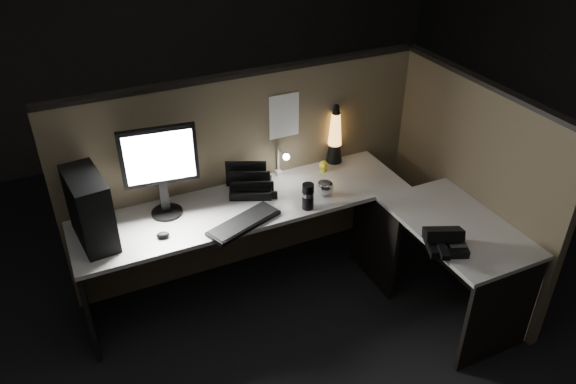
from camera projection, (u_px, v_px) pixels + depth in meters
name	position (u px, v px, depth m)	size (l,w,h in m)	color
floor	(303.00, 333.00, 3.78)	(6.00, 6.00, 0.00)	black
room_shell	(308.00, 112.00, 2.91)	(6.00, 6.00, 6.00)	silver
partition_back	(248.00, 174.00, 4.09)	(2.66, 0.06, 1.50)	brown
partition_right	(468.00, 188.00, 3.93)	(0.06, 1.66, 1.50)	brown
desk	(312.00, 237.00, 3.73)	(2.60, 1.60, 0.73)	beige
pc_tower	(90.00, 209.00, 3.34)	(0.19, 0.43, 0.45)	black
monitor	(160.00, 163.00, 3.51)	(0.48, 0.21, 0.62)	black
keyboard	(244.00, 223.00, 3.58)	(0.50, 0.17, 0.02)	black
mouse	(163.00, 235.00, 3.47)	(0.08, 0.06, 0.03)	black
clip_lamp	(282.00, 162.00, 4.00)	(0.05, 0.19, 0.24)	silver
organizer	(250.00, 185.00, 3.91)	(0.36, 0.35, 0.22)	black
lava_lamp	(335.00, 139.00, 4.19)	(0.12, 0.12, 0.46)	black
travel_mug	(308.00, 196.00, 3.70)	(0.08, 0.08, 0.18)	black
steel_mug	(325.00, 189.00, 3.87)	(0.12, 0.12, 0.09)	#B9BAC1
figurine	(324.00, 165.00, 4.13)	(0.06, 0.06, 0.06)	yellow
pinned_paper	(284.00, 116.00, 3.94)	(0.23, 0.00, 0.33)	white
desk_phone	(445.00, 241.00, 3.36)	(0.29, 0.28, 0.14)	black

